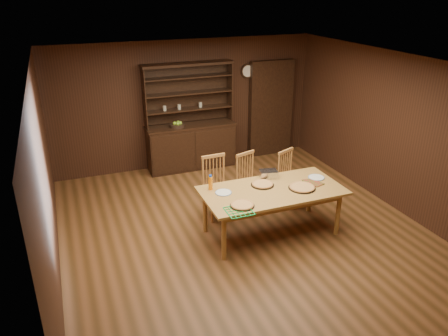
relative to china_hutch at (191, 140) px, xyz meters
name	(u,v)px	position (x,y,z in m)	size (l,w,h in m)	color
floor	(243,230)	(0.00, -2.75, -0.60)	(6.00, 6.00, 0.00)	brown
room_shell	(245,136)	(0.00, -2.75, 0.98)	(6.00, 6.00, 6.00)	white
china_hutch	(191,140)	(0.00, 0.00, 0.00)	(1.84, 0.52, 2.17)	black
doorway	(270,108)	(1.90, 0.15, 0.45)	(1.00, 0.18, 2.10)	black
wall_clock	(248,71)	(1.35, 0.20, 1.30)	(0.30, 0.05, 0.30)	black
dining_table	(272,194)	(0.36, -2.98, 0.08)	(2.13, 1.07, 0.75)	#AB7C3B
chair_left	(216,184)	(-0.23, -2.12, -0.04)	(0.45, 0.43, 1.05)	#C07B41
chair_center	(248,179)	(0.38, -2.07, -0.07)	(0.51, 0.49, 0.99)	#C07B41
chair_right	(289,176)	(1.10, -2.18, -0.08)	(0.52, 0.51, 0.98)	#C07B41
pizza_left	(242,205)	(-0.27, -3.30, 0.17)	(0.35, 0.35, 0.04)	black
pizza_right	(302,187)	(0.80, -3.11, 0.17)	(0.41, 0.41, 0.04)	black
pizza_center	(262,184)	(0.29, -2.79, 0.17)	(0.35, 0.35, 0.04)	black
cooling_rack	(239,211)	(-0.37, -3.42, 0.16)	(0.34, 0.34, 0.02)	green
plate_left	(223,193)	(-0.36, -2.83, 0.16)	(0.24, 0.24, 0.02)	silver
plate_right	(316,177)	(1.21, -2.86, 0.16)	(0.26, 0.26, 0.02)	silver
foil_dish	(268,174)	(0.51, -2.55, 0.21)	(0.28, 0.20, 0.11)	white
juice_bottle	(210,183)	(-0.50, -2.64, 0.27)	(0.06, 0.06, 0.24)	orange
pot_holder_a	(316,183)	(1.09, -3.05, 0.16)	(0.19, 0.19, 0.01)	#AF1421
pot_holder_b	(310,182)	(1.03, -2.95, 0.16)	(0.19, 0.19, 0.01)	#AF1421
fruit_bowl	(177,125)	(-0.29, -0.07, 0.39)	(0.30, 0.30, 0.12)	black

